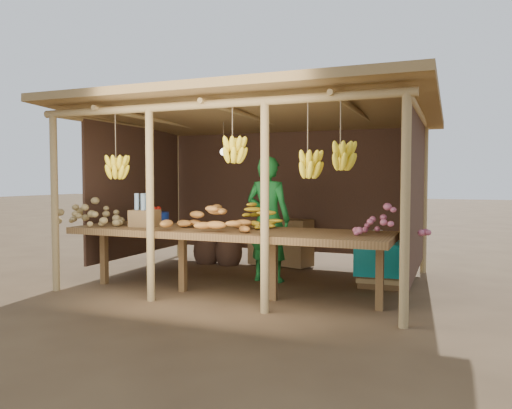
% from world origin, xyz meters
% --- Properties ---
extents(ground, '(60.00, 60.00, 0.00)m').
position_xyz_m(ground, '(0.00, 0.00, 0.00)').
color(ground, brown).
rests_on(ground, ground).
extents(stall_structure, '(4.70, 3.50, 2.43)m').
position_xyz_m(stall_structure, '(0.03, -0.16, 1.90)').
color(stall_structure, tan).
rests_on(stall_structure, ground).
extents(counter, '(3.90, 1.05, 0.80)m').
position_xyz_m(counter, '(0.00, -0.95, 0.74)').
color(counter, brown).
rests_on(counter, ground).
extents(potato_heap, '(1.04, 0.86, 0.36)m').
position_xyz_m(potato_heap, '(-1.87, -1.19, 0.98)').
color(potato_heap, olive).
rests_on(potato_heap, counter).
extents(sweet_potato_heap, '(1.23, 0.97, 0.36)m').
position_xyz_m(sweet_potato_heap, '(-0.12, -1.06, 0.98)').
color(sweet_potato_heap, '#C17A31').
rests_on(sweet_potato_heap, counter).
extents(onion_heap, '(0.89, 0.67, 0.36)m').
position_xyz_m(onion_heap, '(1.90, -0.89, 0.98)').
color(onion_heap, '#BA5A72').
rests_on(onion_heap, counter).
extents(banana_pile, '(0.70, 0.55, 0.35)m').
position_xyz_m(banana_pile, '(0.21, -0.68, 0.97)').
color(banana_pile, gold).
rests_on(banana_pile, counter).
extents(tomato_basin, '(0.43, 0.43, 0.23)m').
position_xyz_m(tomato_basin, '(-1.27, -0.59, 0.89)').
color(tomato_basin, navy).
rests_on(tomato_basin, counter).
extents(bottle_box, '(0.36, 0.30, 0.42)m').
position_xyz_m(bottle_box, '(-1.10, -1.03, 0.96)').
color(bottle_box, olive).
rests_on(bottle_box, counter).
extents(vendor, '(0.64, 0.44, 1.71)m').
position_xyz_m(vendor, '(0.16, 0.04, 0.85)').
color(vendor, '#1B7D2E').
rests_on(vendor, ground).
extents(tarp_crate, '(0.66, 0.58, 0.75)m').
position_xyz_m(tarp_crate, '(1.65, 0.27, 0.31)').
color(tarp_crate, brown).
rests_on(tarp_crate, ground).
extents(carton_stack, '(1.05, 0.48, 0.74)m').
position_xyz_m(carton_stack, '(0.03, 1.20, 0.33)').
color(carton_stack, olive).
rests_on(carton_stack, ground).
extents(burlap_sacks, '(0.84, 0.44, 0.60)m').
position_xyz_m(burlap_sacks, '(-1.08, 0.99, 0.26)').
color(burlap_sacks, '#4D3223').
rests_on(burlap_sacks, ground).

